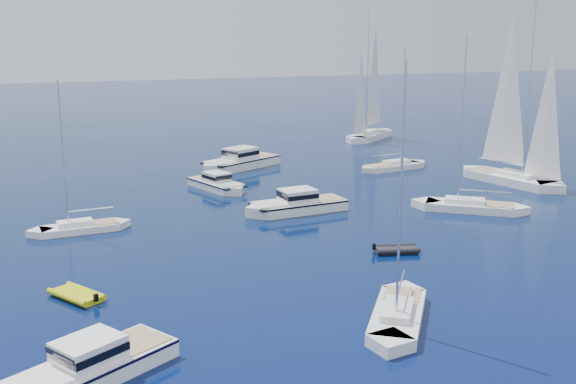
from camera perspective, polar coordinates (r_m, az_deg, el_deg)
name	(u,v)px	position (r m, az deg, el deg)	size (l,w,h in m)	color
ground	(466,354)	(36.99, 14.47, -12.82)	(400.00, 400.00, 0.00)	#080F4D
motor_cruiser_left	(87,381)	(34.76, -16.25, -14.72)	(3.01, 9.85, 2.59)	white
motor_cruiser_centre	(296,212)	(62.07, 0.62, -1.66)	(3.12, 10.21, 2.68)	silver
motor_cruiser_distant	(239,168)	(81.93, -4.03, 1.98)	(3.59, 11.74, 3.08)	silver
motor_cruiser_horizon	(218,189)	(71.20, -5.80, 0.22)	(2.63, 8.59, 2.26)	silver
sailboat_fore	(398,321)	(39.98, 9.03, -10.50)	(2.66, 10.22, 15.02)	silver
sailboat_mid_r	(469,211)	(64.67, 14.72, -1.49)	(2.85, 10.95, 16.09)	white
sailboat_mid_l	(80,232)	(58.62, -16.79, -3.15)	(2.25, 8.64, 12.71)	white
sailboat_centre	(394,169)	(82.00, 8.73, 1.87)	(2.56, 9.83, 14.45)	silver
sailboat_sails_r	(511,183)	(77.41, 17.90, 0.70)	(3.57, 13.73, 20.18)	white
sailboat_sails_far	(370,139)	(104.54, 6.75, 4.39)	(3.42, 13.14, 19.31)	white
tender_yellow	(77,298)	(44.56, -17.03, -8.38)	(2.09, 3.86, 0.95)	#C6C70B
tender_grey_near	(396,252)	(51.63, 8.92, -4.94)	(1.88, 3.38, 0.95)	black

